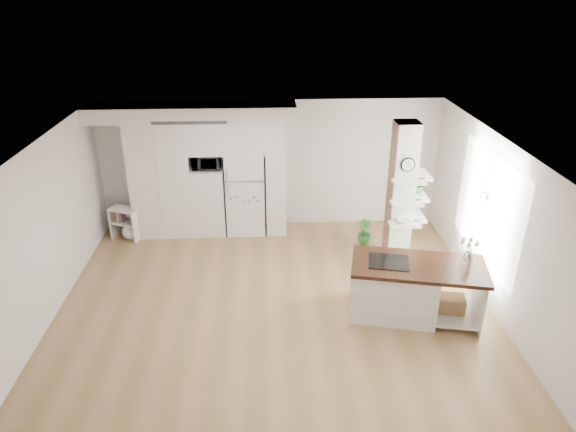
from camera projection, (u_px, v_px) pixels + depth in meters
name	position (u px, v px, depth m)	size (l,w,h in m)	color
floor	(275.00, 302.00, 8.52)	(7.00, 6.00, 0.01)	#A87C5B
room	(273.00, 199.00, 7.73)	(7.04, 6.04, 2.72)	white
cabinet_wall	(198.00, 164.00, 10.23)	(4.00, 0.71, 2.70)	white
refrigerator	(245.00, 192.00, 10.55)	(0.78, 0.69, 1.75)	white
column	(406.00, 198.00, 9.07)	(0.69, 0.90, 2.70)	silver
window	(488.00, 208.00, 8.30)	(2.40, 2.40, 0.00)	white
pendant_light	(384.00, 177.00, 7.82)	(0.12, 0.12, 0.10)	white
kitchen_island	(401.00, 287.00, 8.05)	(2.19, 1.37, 1.48)	white
bookshelf	(127.00, 225.00, 10.45)	(0.64, 0.50, 0.67)	white
floor_plant_a	(405.00, 259.00, 9.32)	(0.27, 0.22, 0.50)	#317C32
floor_plant_b	(364.00, 232.00, 10.27)	(0.29, 0.29, 0.51)	#317C32
microwave	(206.00, 161.00, 10.17)	(0.54, 0.37, 0.30)	#2D2D2D
shelf_plant	(419.00, 185.00, 9.16)	(0.27, 0.23, 0.30)	#317C32
decor_bowl	(403.00, 221.00, 9.00)	(0.22, 0.22, 0.05)	white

